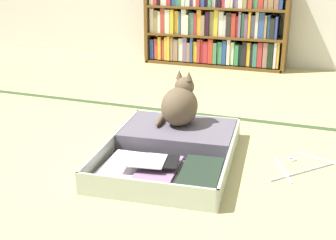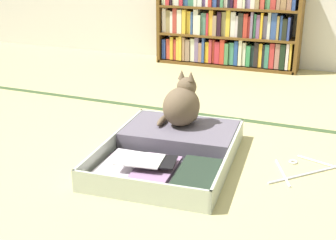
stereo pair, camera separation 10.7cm
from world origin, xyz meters
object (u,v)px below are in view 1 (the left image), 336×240
object	(u,v)px
clothes_hanger	(305,166)
open_suitcase	(174,148)
bookshelf	(215,23)
black_cat	(180,105)

from	to	relation	value
clothes_hanger	open_suitcase	bearing A→B (deg)	-171.73
bookshelf	clothes_hanger	xyz separation A→B (m)	(0.91, -1.89, -0.37)
bookshelf	clothes_hanger	world-z (taller)	bookshelf
black_cat	clothes_hanger	xyz separation A→B (m)	(0.65, -0.09, -0.21)
open_suitcase	clothes_hanger	world-z (taller)	open_suitcase
open_suitcase	clothes_hanger	size ratio (longest dim) A/B	2.44
black_cat	clothes_hanger	size ratio (longest dim) A/B	0.80
bookshelf	open_suitcase	world-z (taller)	bookshelf
open_suitcase	black_cat	bearing A→B (deg)	98.12
bookshelf	clothes_hanger	bearing A→B (deg)	-64.17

